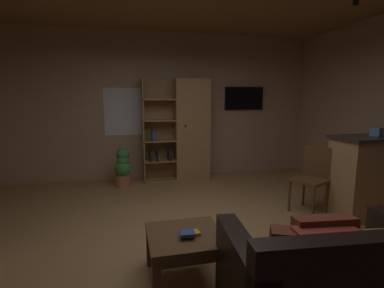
% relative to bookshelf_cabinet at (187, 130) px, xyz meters
% --- Properties ---
extents(floor, '(6.21, 5.70, 0.02)m').
position_rel_bookshelf_cabinet_xyz_m(floor, '(-0.43, -2.61, -0.97)').
color(floor, '#A37A4C').
rests_on(floor, ground).
extents(wall_back, '(6.33, 0.06, 2.86)m').
position_rel_bookshelf_cabinet_xyz_m(wall_back, '(-0.43, 0.27, 0.47)').
color(wall_back, tan).
rests_on(wall_back, ground).
extents(window_pane_back, '(0.74, 0.01, 0.91)m').
position_rel_bookshelf_cabinet_xyz_m(window_pane_back, '(-1.20, 0.24, 0.37)').
color(window_pane_back, white).
extents(bookshelf_cabinet, '(1.29, 0.41, 1.96)m').
position_rel_bookshelf_cabinet_xyz_m(bookshelf_cabinet, '(0.00, 0.00, 0.00)').
color(bookshelf_cabinet, '#A87F51').
rests_on(bookshelf_cabinet, ground).
extents(kitchen_bar_counter, '(1.48, 0.58, 1.09)m').
position_rel_bookshelf_cabinet_xyz_m(kitchen_bar_counter, '(2.22, -2.40, -0.41)').
color(kitchen_bar_counter, '#A87F51').
rests_on(kitchen_bar_counter, ground).
extents(tissue_box, '(0.15, 0.15, 0.11)m').
position_rel_bookshelf_cabinet_xyz_m(tissue_box, '(2.04, -2.38, 0.18)').
color(tissue_box, '#598CBF').
rests_on(tissue_box, kitchen_bar_counter).
extents(leather_couch, '(1.56, 1.01, 0.84)m').
position_rel_bookshelf_cabinet_xyz_m(leather_couch, '(0.16, -3.96, -0.65)').
color(leather_couch, black).
rests_on(leather_couch, ground).
extents(coffee_table, '(0.65, 0.63, 0.42)m').
position_rel_bookshelf_cabinet_xyz_m(coffee_table, '(-0.73, -3.18, -0.63)').
color(coffee_table, brown).
rests_on(coffee_table, ground).
extents(table_book_0, '(0.15, 0.11, 0.03)m').
position_rel_bookshelf_cabinet_xyz_m(table_book_0, '(-0.68, -3.22, -0.53)').
color(table_book_0, gold).
rests_on(table_book_0, coffee_table).
extents(table_book_1, '(0.13, 0.12, 0.02)m').
position_rel_bookshelf_cabinet_xyz_m(table_book_1, '(-0.73, -3.26, -0.51)').
color(table_book_1, '#2D4C8C').
rests_on(table_book_1, coffee_table).
extents(dining_chair, '(0.56, 0.56, 0.92)m').
position_rel_bookshelf_cabinet_xyz_m(dining_chair, '(1.35, -2.08, -0.44)').
color(dining_chair, brown).
rests_on(dining_chair, ground).
extents(potted_floor_plant, '(0.30, 0.30, 0.73)m').
position_rel_bookshelf_cabinet_xyz_m(potted_floor_plant, '(-1.25, -0.28, -0.60)').
color(potted_floor_plant, '#B77051').
rests_on(potted_floor_plant, ground).
extents(wall_mounted_tv, '(0.84, 0.06, 0.47)m').
position_rel_bookshelf_cabinet_xyz_m(wall_mounted_tv, '(1.28, 0.21, 0.62)').
color(wall_mounted_tv, black).
extents(track_light_spot_3, '(0.07, 0.07, 0.09)m').
position_rel_bookshelf_cabinet_xyz_m(track_light_spot_3, '(1.68, -2.24, 1.83)').
color(track_light_spot_3, black).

